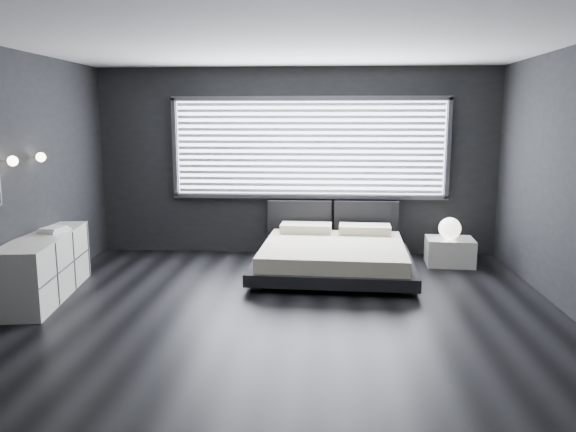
{
  "coord_description": "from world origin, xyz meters",
  "views": [
    {
      "loc": [
        0.43,
        -5.71,
        2.04
      ],
      "look_at": [
        0.0,
        0.85,
        0.9
      ],
      "focal_mm": 35.0,
      "sensor_mm": 36.0,
      "label": 1
    }
  ],
  "objects": [
    {
      "name": "room",
      "position": [
        0.0,
        0.0,
        1.4
      ],
      "size": [
        6.04,
        6.0,
        2.8
      ],
      "color": "black",
      "rests_on": "ground"
    },
    {
      "name": "window",
      "position": [
        0.2,
        2.7,
        1.61
      ],
      "size": [
        4.14,
        0.09,
        1.52
      ],
      "color": "white",
      "rests_on": "ground"
    },
    {
      "name": "headboard",
      "position": [
        0.56,
        2.64,
        0.57
      ],
      "size": [
        1.96,
        0.16,
        0.52
      ],
      "color": "black",
      "rests_on": "ground"
    },
    {
      "name": "sconce_near",
      "position": [
        -2.88,
        0.05,
        1.6
      ],
      "size": [
        0.18,
        0.11,
        0.11
      ],
      "color": "silver",
      "rests_on": "ground"
    },
    {
      "name": "sconce_far",
      "position": [
        -2.88,
        0.65,
        1.6
      ],
      "size": [
        0.18,
        0.11,
        0.11
      ],
      "color": "silver",
      "rests_on": "ground"
    },
    {
      "name": "bed",
      "position": [
        0.56,
        1.59,
        0.25
      ],
      "size": [
        2.16,
        2.07,
        0.54
      ],
      "color": "black",
      "rests_on": "ground"
    },
    {
      "name": "nightstand",
      "position": [
        2.21,
        2.15,
        0.19
      ],
      "size": [
        0.68,
        0.58,
        0.38
      ],
      "primitive_type": "cube",
      "rotation": [
        0.0,
        0.0,
        -0.07
      ],
      "color": "white",
      "rests_on": "ground"
    },
    {
      "name": "orb_lamp",
      "position": [
        2.19,
        2.1,
        0.53
      ],
      "size": [
        0.3,
        0.3,
        0.3
      ],
      "primitive_type": "sphere",
      "color": "white",
      "rests_on": "nightstand"
    },
    {
      "name": "dresser",
      "position": [
        -2.78,
        0.37,
        0.36
      ],
      "size": [
        0.75,
        1.86,
        0.72
      ],
      "color": "white",
      "rests_on": "ground"
    },
    {
      "name": "book_stack",
      "position": [
        -2.75,
        0.58,
        0.75
      ],
      "size": [
        0.31,
        0.36,
        0.06
      ],
      "color": "silver",
      "rests_on": "dresser"
    }
  ]
}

